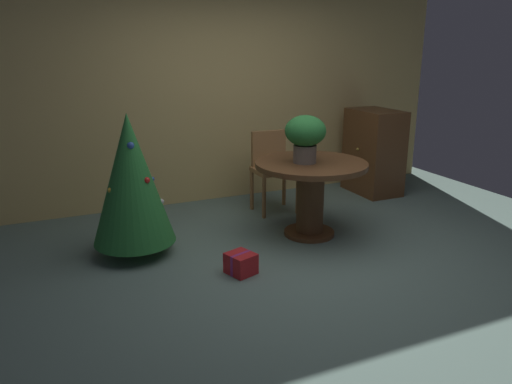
# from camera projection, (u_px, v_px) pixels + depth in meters

# --- Properties ---
(ground_plane) EXTENTS (6.60, 6.60, 0.00)m
(ground_plane) POSITION_uv_depth(u_px,v_px,m) (309.00, 262.00, 4.47)
(ground_plane) COLOR slate
(back_wall_panel) EXTENTS (6.00, 0.10, 2.60)m
(back_wall_panel) POSITION_uv_depth(u_px,v_px,m) (222.00, 93.00, 6.03)
(back_wall_panel) COLOR tan
(back_wall_panel) RESTS_ON ground_plane
(round_dining_table) EXTENTS (1.11, 1.11, 0.76)m
(round_dining_table) POSITION_uv_depth(u_px,v_px,m) (311.00, 185.00, 4.97)
(round_dining_table) COLOR brown
(round_dining_table) RESTS_ON ground_plane
(flower_vase) EXTENTS (0.40, 0.40, 0.46)m
(flower_vase) POSITION_uv_depth(u_px,v_px,m) (305.00, 134.00, 4.79)
(flower_vase) COLOR #665B51
(flower_vase) RESTS_ON round_dining_table
(wooden_chair_far) EXTENTS (0.47, 0.39, 0.92)m
(wooden_chair_far) POSITION_uv_depth(u_px,v_px,m) (272.00, 165.00, 5.74)
(wooden_chair_far) COLOR #9E6B3D
(wooden_chair_far) RESTS_ON ground_plane
(holiday_tree) EXTENTS (0.74, 0.74, 1.31)m
(holiday_tree) POSITION_uv_depth(u_px,v_px,m) (131.00, 179.00, 4.44)
(holiday_tree) COLOR brown
(holiday_tree) RESTS_ON ground_plane
(gift_box_red) EXTENTS (0.27, 0.28, 0.18)m
(gift_box_red) POSITION_uv_depth(u_px,v_px,m) (241.00, 263.00, 4.23)
(gift_box_red) COLOR red
(gift_box_red) RESTS_ON ground_plane
(wooden_cabinet) EXTENTS (0.51, 0.73, 1.08)m
(wooden_cabinet) POSITION_uv_depth(u_px,v_px,m) (374.00, 152.00, 6.44)
(wooden_cabinet) COLOR brown
(wooden_cabinet) RESTS_ON ground_plane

